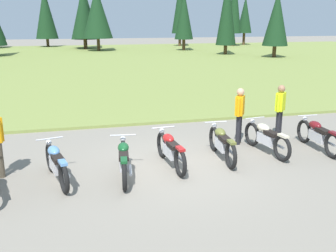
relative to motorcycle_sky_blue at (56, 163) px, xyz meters
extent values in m
plane|color=gray|center=(2.82, 0.23, -0.44)|extent=(140.00, 140.00, 0.00)
cube|color=olive|center=(2.82, 26.30, -0.39)|extent=(80.00, 44.00, 0.10)
cylinder|color=#47331E|center=(3.84, 37.40, 0.32)|extent=(0.36, 0.36, 1.52)
cone|color=#143319|center=(3.84, 37.40, 3.95)|extent=(3.36, 3.36, 5.74)
cylinder|color=#47331E|center=(-2.15, 46.27, 0.14)|extent=(0.36, 0.36, 1.15)
cone|color=#143319|center=(-2.15, 46.27, 3.97)|extent=(2.88, 2.88, 6.50)
cylinder|color=#47331E|center=(24.80, 43.56, 0.44)|extent=(0.36, 0.36, 1.76)
cone|color=#143319|center=(24.80, 43.56, 3.81)|extent=(2.06, 2.06, 4.98)
cylinder|color=#47331E|center=(13.58, 35.80, 0.25)|extent=(0.36, 0.36, 1.38)
cone|color=#143319|center=(13.58, 35.80, 3.64)|extent=(2.17, 2.17, 5.41)
cylinder|color=#47331E|center=(22.30, 41.62, 0.46)|extent=(0.36, 0.36, 1.79)
cone|color=#143319|center=(22.30, 41.62, 5.07)|extent=(2.03, 2.03, 7.43)
cylinder|color=#47331E|center=(2.63, 42.31, 0.17)|extent=(0.36, 0.36, 1.21)
cone|color=#143319|center=(2.63, 42.31, 4.04)|extent=(3.48, 3.48, 6.53)
cylinder|color=#47331E|center=(19.51, 25.34, 0.16)|extent=(0.36, 0.36, 1.19)
cone|color=#143319|center=(19.51, 25.34, 3.28)|extent=(2.40, 2.40, 5.06)
cylinder|color=#47331E|center=(15.27, 43.44, 0.46)|extent=(0.36, 0.36, 1.79)
cone|color=#143319|center=(15.27, 43.44, 4.92)|extent=(2.19, 2.19, 7.14)
cylinder|color=#47331E|center=(2.46, 40.51, 0.25)|extent=(0.36, 0.36, 1.37)
cone|color=#143319|center=(2.46, 40.51, 4.07)|extent=(2.76, 2.76, 6.27)
cylinder|color=#47331E|center=(16.22, 29.48, 0.09)|extent=(0.36, 0.36, 1.05)
cone|color=#143319|center=(16.22, 29.48, 4.14)|extent=(2.05, 2.05, 7.06)
torus|color=black|center=(-0.16, 0.67, -0.09)|extent=(0.26, 0.70, 0.70)
torus|color=black|center=(0.16, -0.69, -0.09)|extent=(0.26, 0.70, 0.70)
cube|color=silver|center=(0.00, -0.01, -0.04)|extent=(0.34, 0.67, 0.28)
ellipsoid|color=#598CC6|center=(-0.04, 0.16, 0.24)|extent=(0.36, 0.53, 0.22)
cube|color=black|center=(0.05, -0.23, 0.18)|extent=(0.33, 0.52, 0.10)
cube|color=#598CC6|center=(0.16, -0.69, 0.25)|extent=(0.21, 0.34, 0.06)
cylinder|color=silver|center=(-0.14, 0.57, 0.42)|extent=(0.61, 0.18, 0.03)
sphere|color=silver|center=(-0.17, 0.69, 0.29)|extent=(0.14, 0.14, 0.14)
cylinder|color=silver|center=(0.21, -0.27, -0.14)|extent=(0.20, 0.55, 0.07)
torus|color=black|center=(1.60, 0.53, -0.09)|extent=(0.19, 0.71, 0.70)
torus|color=black|center=(1.43, -0.86, -0.09)|extent=(0.19, 0.71, 0.70)
cube|color=silver|center=(1.51, -0.17, -0.04)|extent=(0.28, 0.66, 0.28)
ellipsoid|color=#144C23|center=(1.53, 0.01, 0.24)|extent=(0.32, 0.51, 0.22)
cube|color=black|center=(1.48, -0.39, 0.18)|extent=(0.28, 0.50, 0.10)
cube|color=#144C23|center=(1.43, -0.86, 0.25)|extent=(0.18, 0.33, 0.06)
cylinder|color=silver|center=(1.59, 0.43, 0.42)|extent=(0.62, 0.11, 0.03)
sphere|color=silver|center=(1.60, 0.55, 0.29)|extent=(0.14, 0.14, 0.14)
cylinder|color=silver|center=(1.61, -0.48, -0.14)|extent=(0.14, 0.55, 0.07)
torus|color=black|center=(2.69, 0.97, -0.09)|extent=(0.15, 0.71, 0.70)
torus|color=black|center=(2.80, -0.43, -0.09)|extent=(0.15, 0.71, 0.70)
cube|color=silver|center=(2.75, 0.27, -0.04)|extent=(0.25, 0.65, 0.28)
ellipsoid|color=#AD1919|center=(2.73, 0.45, 0.24)|extent=(0.30, 0.50, 0.22)
cube|color=black|center=(2.76, 0.05, 0.18)|extent=(0.26, 0.50, 0.10)
cube|color=#AD1919|center=(2.80, -0.43, 0.25)|extent=(0.16, 0.33, 0.06)
cylinder|color=silver|center=(2.70, 0.87, 0.42)|extent=(0.62, 0.08, 0.03)
sphere|color=silver|center=(2.69, 0.99, 0.29)|extent=(0.14, 0.14, 0.14)
cylinder|color=silver|center=(2.91, -0.02, -0.14)|extent=(0.11, 0.55, 0.07)
torus|color=black|center=(4.24, 1.15, -0.09)|extent=(0.14, 0.70, 0.70)
torus|color=black|center=(4.15, -0.25, -0.09)|extent=(0.14, 0.70, 0.70)
cube|color=silver|center=(4.19, 0.45, -0.04)|extent=(0.24, 0.65, 0.28)
ellipsoid|color=brown|center=(4.20, 0.63, 0.24)|extent=(0.29, 0.49, 0.22)
cube|color=black|center=(4.18, 0.23, 0.18)|extent=(0.25, 0.49, 0.10)
cube|color=brown|center=(4.15, -0.25, 0.25)|extent=(0.16, 0.33, 0.06)
cylinder|color=silver|center=(4.23, 1.05, 0.42)|extent=(0.62, 0.07, 0.03)
sphere|color=silver|center=(4.24, 1.17, 0.29)|extent=(0.14, 0.14, 0.14)
cylinder|color=silver|center=(4.31, 0.14, -0.14)|extent=(0.10, 0.55, 0.07)
torus|color=black|center=(5.47, 1.31, -0.09)|extent=(0.19, 0.71, 0.70)
torus|color=black|center=(5.65, -0.08, -0.09)|extent=(0.19, 0.71, 0.70)
cube|color=silver|center=(5.56, 0.61, -0.04)|extent=(0.28, 0.66, 0.28)
ellipsoid|color=beige|center=(5.54, 0.79, 0.24)|extent=(0.32, 0.51, 0.22)
cube|color=black|center=(5.59, 0.39, 0.18)|extent=(0.28, 0.50, 0.10)
cube|color=beige|center=(5.65, -0.08, 0.25)|extent=(0.18, 0.34, 0.06)
cylinder|color=silver|center=(5.49, 1.21, 0.42)|extent=(0.62, 0.11, 0.03)
sphere|color=silver|center=(5.47, 1.33, 0.29)|extent=(0.14, 0.14, 0.14)
cylinder|color=silver|center=(5.74, 0.33, -0.14)|extent=(0.14, 0.55, 0.07)
torus|color=black|center=(7.12, 1.20, -0.09)|extent=(0.12, 0.70, 0.70)
torus|color=black|center=(7.08, -0.20, -0.09)|extent=(0.12, 0.70, 0.70)
cube|color=silver|center=(7.10, 0.50, -0.04)|extent=(0.22, 0.65, 0.28)
ellipsoid|color=maroon|center=(7.10, 0.68, 0.24)|extent=(0.27, 0.49, 0.22)
cube|color=black|center=(7.09, 0.28, 0.18)|extent=(0.23, 0.49, 0.10)
cube|color=maroon|center=(7.08, -0.20, 0.25)|extent=(0.15, 0.32, 0.06)
cylinder|color=silver|center=(7.11, 1.10, 0.42)|extent=(0.62, 0.05, 0.03)
sphere|color=silver|center=(7.12, 1.22, 0.29)|extent=(0.14, 0.14, 0.14)
cylinder|color=silver|center=(7.23, 0.19, -0.14)|extent=(0.09, 0.55, 0.07)
cylinder|color=black|center=(5.23, 1.66, 0.00)|extent=(0.14, 0.14, 0.88)
cylinder|color=black|center=(5.13, 1.51, 0.00)|extent=(0.14, 0.14, 0.88)
cube|color=orange|center=(5.18, 1.59, 0.72)|extent=(0.38, 0.42, 0.56)
sphere|color=tan|center=(5.18, 1.59, 1.12)|extent=(0.22, 0.22, 0.22)
cylinder|color=orange|center=(5.31, 1.78, 0.70)|extent=(0.09, 0.09, 0.52)
cylinder|color=orange|center=(5.05, 1.40, 0.70)|extent=(0.09, 0.09, 0.52)
cylinder|color=#4C4233|center=(-1.26, 0.56, 0.00)|extent=(0.14, 0.14, 0.88)
cylinder|color=orange|center=(-1.19, 0.44, 0.70)|extent=(0.09, 0.09, 0.52)
cylinder|color=black|center=(6.55, 1.73, 0.00)|extent=(0.14, 0.14, 0.88)
cylinder|color=black|center=(6.68, 1.86, 0.00)|extent=(0.14, 0.14, 0.88)
cube|color=#D8EA19|center=(6.61, 1.80, 0.72)|extent=(0.41, 0.41, 0.56)
sphere|color=#9E7051|center=(6.61, 1.80, 1.12)|extent=(0.22, 0.22, 0.22)
cylinder|color=#D8EA19|center=(6.45, 1.63, 0.70)|extent=(0.09, 0.09, 0.52)
cylinder|color=#D8EA19|center=(6.78, 1.96, 0.70)|extent=(0.09, 0.09, 0.52)
camera|label=1|loc=(0.43, -8.60, 3.14)|focal=41.47mm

